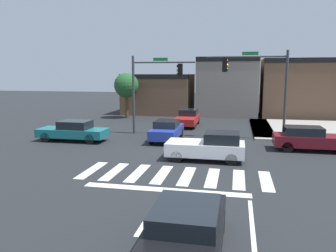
{
  "coord_description": "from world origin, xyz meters",
  "views": [
    {
      "loc": [
        2.73,
        -19.13,
        4.65
      ],
      "look_at": [
        -1.21,
        -0.09,
        1.57
      ],
      "focal_mm": 35.9,
      "sensor_mm": 36.0,
      "label": 1
    }
  ],
  "objects": [
    {
      "name": "car_black",
      "position": [
        1.54,
        -11.21,
        0.69
      ],
      "size": [
        1.87,
        4.56,
        1.34
      ],
      "rotation": [
        0.0,
        0.0,
        1.57
      ],
      "color": "black",
      "rests_on": "ground_plane"
    },
    {
      "name": "car_red",
      "position": [
        -1.53,
        10.14,
        0.71
      ],
      "size": [
        1.75,
        4.48,
        1.42
      ],
      "rotation": [
        0.0,
        0.0,
        -1.57
      ],
      "color": "red",
      "rests_on": "ground_plane"
    },
    {
      "name": "storefront_row",
      "position": [
        2.89,
        19.06,
        2.92
      ],
      "size": [
        24.03,
        6.97,
        6.32
      ],
      "color": "brown",
      "rests_on": "ground_plane"
    },
    {
      "name": "car_white",
      "position": [
        1.32,
        -1.43,
        0.75
      ],
      "size": [
        4.15,
        1.91,
        1.53
      ],
      "rotation": [
        0.0,
        0.0,
        3.14
      ],
      "color": "white",
      "rests_on": "ground_plane"
    },
    {
      "name": "ground_plane",
      "position": [
        0.0,
        0.0,
        0.0
      ],
      "size": [
        120.0,
        120.0,
        0.0
      ],
      "primitive_type": "plane",
      "color": "#232628"
    },
    {
      "name": "car_maroon",
      "position": [
        7.14,
        2.01,
        0.74
      ],
      "size": [
        4.6,
        1.77,
        1.46
      ],
      "color": "maroon",
      "rests_on": "ground_plane"
    },
    {
      "name": "roadside_tree",
      "position": [
        -8.5,
        14.0,
        3.36
      ],
      "size": [
        2.53,
        2.53,
        4.67
      ],
      "color": "#4C3823",
      "rests_on": "ground_plane"
    },
    {
      "name": "car_teal",
      "position": [
        -8.26,
        1.82,
        0.71
      ],
      "size": [
        4.75,
        1.77,
        1.42
      ],
      "color": "#196B70",
      "rests_on": "ground_plane"
    },
    {
      "name": "bike_detector_marking",
      "position": [
        1.65,
        -8.46,
        0.0
      ],
      "size": [
        0.91,
        0.91,
        0.01
      ],
      "color": "yellow",
      "rests_on": "ground_plane"
    },
    {
      "name": "traffic_signal_northeast",
      "position": [
        4.12,
        5.17,
        4.3
      ],
      "size": [
        5.57,
        0.32,
        6.19
      ],
      "rotation": [
        0.0,
        0.0,
        3.14
      ],
      "color": "#383A3D",
      "rests_on": "ground_plane"
    },
    {
      "name": "car_blue",
      "position": [
        -1.99,
        3.31,
        0.73
      ],
      "size": [
        1.73,
        4.17,
        1.42
      ],
      "rotation": [
        0.0,
        0.0,
        -1.57
      ],
      "color": "#23389E",
      "rests_on": "ground_plane"
    },
    {
      "name": "curb_corner_northeast",
      "position": [
        8.49,
        9.42,
        0.07
      ],
      "size": [
        10.0,
        10.6,
        0.15
      ],
      "color": "#9E998E",
      "rests_on": "ground_plane"
    },
    {
      "name": "traffic_signal_northwest",
      "position": [
        -3.46,
        5.53,
        4.05
      ],
      "size": [
        4.81,
        0.32,
        5.92
      ],
      "color": "#383A3D",
      "rests_on": "ground_plane"
    },
    {
      "name": "crosswalk_near",
      "position": [
        -0.0,
        -4.5,
        0.0
      ],
      "size": [
        8.66,
        2.89,
        0.01
      ],
      "color": "silver",
      "rests_on": "ground_plane"
    }
  ]
}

